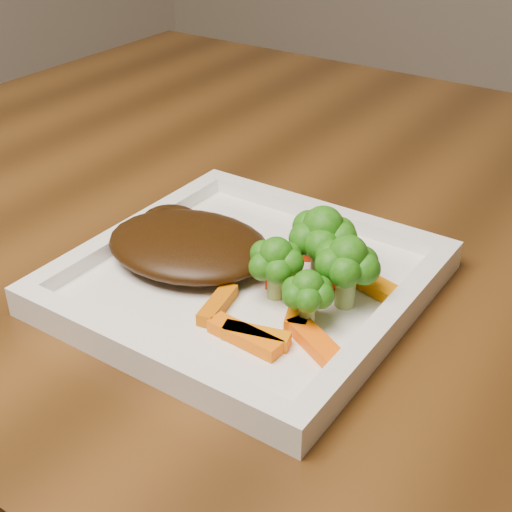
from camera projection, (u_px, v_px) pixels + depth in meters
The scene contains 14 objects.
plate at pixel (246, 284), 0.59m from camera, with size 0.27×0.27×0.01m, color white.
steak at pixel (189, 245), 0.61m from camera, with size 0.15×0.11×0.03m, color #311C07.
broccoli_0 at pixel (322, 243), 0.57m from camera, with size 0.06×0.06×0.07m, color #307914, non-canonical shape.
broccoli_1 at pixel (347, 270), 0.54m from camera, with size 0.06×0.06×0.06m, color #167112, non-canonical shape.
broccoli_2 at pixel (308, 293), 0.52m from camera, with size 0.04×0.04×0.06m, color #145B0F, non-canonical shape.
broccoli_3 at pixel (276, 263), 0.55m from camera, with size 0.05×0.05×0.06m, color #236010, non-canonical shape.
carrot_0 at pixel (245, 336), 0.52m from camera, with size 0.06×0.02×0.01m, color #FE6D04.
carrot_1 at pixel (318, 345), 0.51m from camera, with size 0.06×0.02×0.01m, color #FE5F04.
carrot_2 at pixel (218, 305), 0.55m from camera, with size 0.05×0.01×0.01m, color #C76003.
carrot_3 at pixel (373, 285), 0.57m from camera, with size 0.06×0.02×0.01m, color orange.
carrot_4 at pixel (306, 253), 0.62m from camera, with size 0.05×0.01×0.01m, color red.
carrot_5 at pixel (301, 305), 0.55m from camera, with size 0.06×0.02×0.01m, color #E26203.
carrot_6 at pixel (301, 285), 0.57m from camera, with size 0.06×0.01×0.01m, color red.
carrot_7 at pixel (256, 336), 0.52m from camera, with size 0.05×0.01×0.01m, color orange.
Camera 1 is at (0.09, -0.45, 1.08)m, focal length 50.00 mm.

